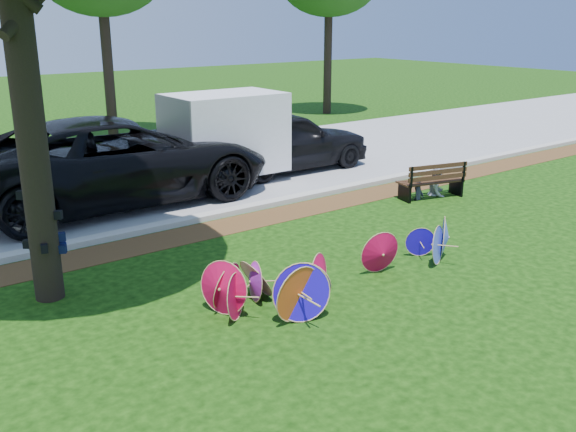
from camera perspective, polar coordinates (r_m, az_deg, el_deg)
name	(u,v)px	position (r m, az deg, el deg)	size (l,w,h in m)	color
ground	(342,311)	(9.74, 4.81, -8.39)	(90.00, 90.00, 0.00)	black
mulch_strip	(194,233)	(13.17, -8.33, -1.54)	(90.00, 1.00, 0.01)	#472D16
curb	(178,222)	(13.74, -9.76, -0.56)	(90.00, 0.30, 0.12)	#B7B5AD
street	(103,186)	(17.42, -16.13, 2.61)	(90.00, 8.00, 0.01)	gray
parasol_pile	(316,274)	(10.04, 2.49, -5.14)	(5.12, 1.65, 0.89)	#5266E4
black_van	(118,160)	(15.54, -14.91, 4.81)	(3.36, 7.28, 2.02)	black
dark_pickup	(285,141)	(18.29, -0.27, 6.71)	(2.03, 5.05, 1.72)	black
cargo_trailer	(225,133)	(16.92, -5.59, 7.36)	(2.92, 1.85, 2.65)	white
park_bench	(430,180)	(15.93, 12.53, 3.14)	(1.67, 0.64, 0.87)	black
person_left	(419,179)	(15.69, 11.57, 3.23)	(0.37, 0.24, 1.00)	#333746
person_right	(439,169)	(16.17, 13.26, 4.07)	(0.63, 0.49, 1.29)	#B1B1BA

